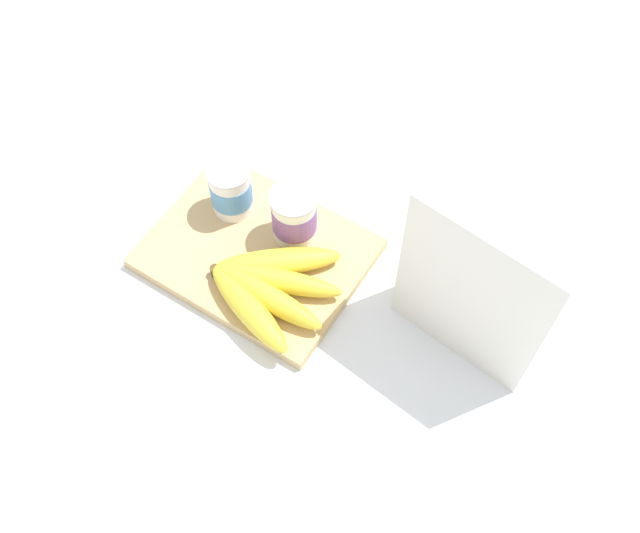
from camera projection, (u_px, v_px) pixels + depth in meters
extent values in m
plane|color=white|center=(257.00, 257.00, 1.12)|extent=(2.40, 2.40, 0.00)
cube|color=tan|center=(257.00, 253.00, 1.11)|extent=(0.30, 0.23, 0.02)
cube|color=white|center=(481.00, 284.00, 0.94)|extent=(0.21, 0.09, 0.27)
cylinder|color=white|center=(231.00, 190.00, 1.10)|extent=(0.06, 0.06, 0.08)
cylinder|color=#5193D1|center=(231.00, 190.00, 1.10)|extent=(0.06, 0.06, 0.04)
cylinder|color=silver|center=(228.00, 171.00, 1.07)|extent=(0.06, 0.06, 0.00)
cylinder|color=white|center=(294.00, 216.00, 1.08)|extent=(0.06, 0.06, 0.09)
cylinder|color=#7A4C99|center=(294.00, 216.00, 1.08)|extent=(0.06, 0.06, 0.05)
cylinder|color=silver|center=(293.00, 197.00, 1.04)|extent=(0.07, 0.07, 0.00)
ellipsoid|color=yellow|center=(249.00, 309.00, 1.03)|extent=(0.17, 0.09, 0.04)
ellipsoid|color=yellow|center=(267.00, 297.00, 1.04)|extent=(0.18, 0.03, 0.04)
ellipsoid|color=yellow|center=(278.00, 280.00, 1.05)|extent=(0.18, 0.09, 0.04)
ellipsoid|color=yellow|center=(278.00, 262.00, 1.07)|extent=(0.16, 0.14, 0.03)
cylinder|color=brown|center=(215.00, 271.00, 1.07)|extent=(0.01, 0.01, 0.02)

